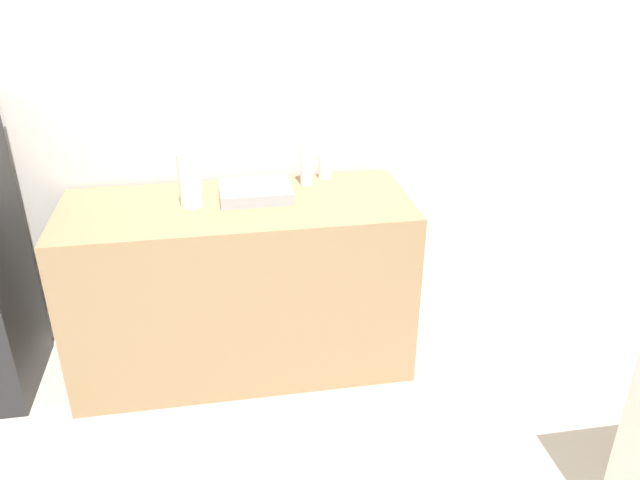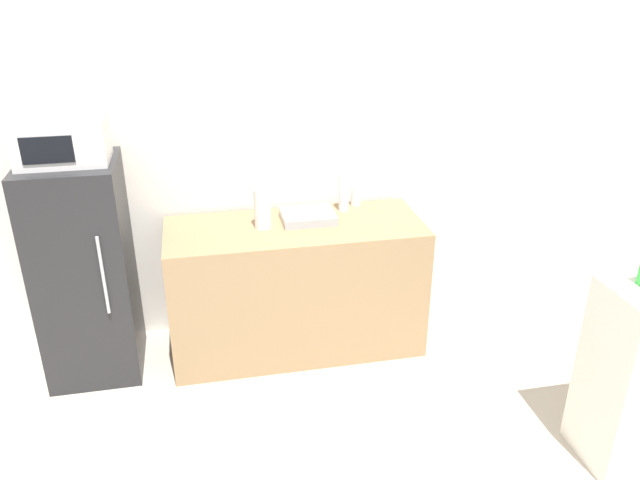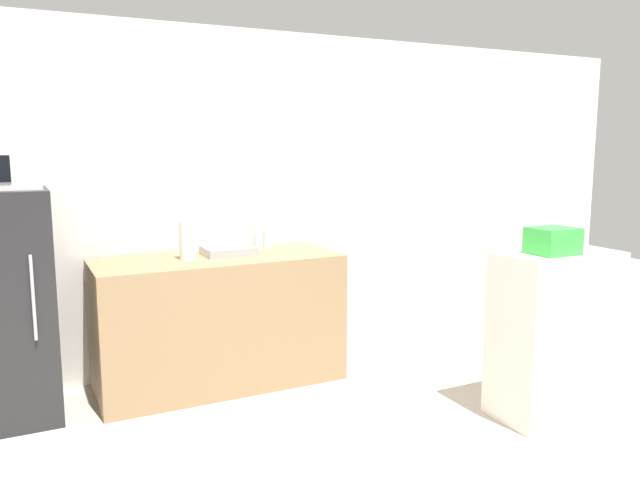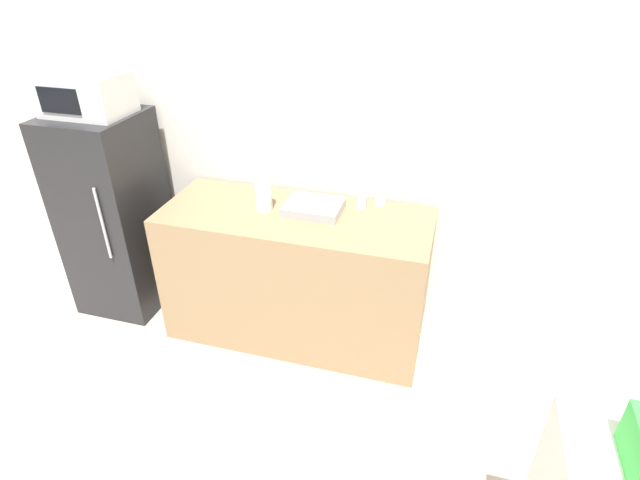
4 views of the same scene
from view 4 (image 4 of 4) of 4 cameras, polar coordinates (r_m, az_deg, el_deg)
wall_back at (r=3.31m, az=2.61°, el=11.22°), size 8.00×0.06×2.60m
refrigerator at (r=3.88m, az=-22.44°, el=2.68°), size 0.58×0.61×1.46m
microwave at (r=3.59m, az=-25.23°, el=14.86°), size 0.51×0.36×0.26m
counter at (r=3.40m, az=-2.69°, el=-4.05°), size 1.73×0.69×0.94m
sink_basin at (r=3.17m, az=-0.74°, el=3.76°), size 0.36×0.28×0.06m
bottle_tall at (r=3.18m, az=4.80°, el=5.84°), size 0.07×0.07×0.27m
bottle_short at (r=3.27m, az=6.97°, el=5.09°), size 0.07×0.07×0.13m
paper_towel_roll at (r=3.18m, az=-6.53°, el=5.70°), size 0.11×0.11×0.27m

